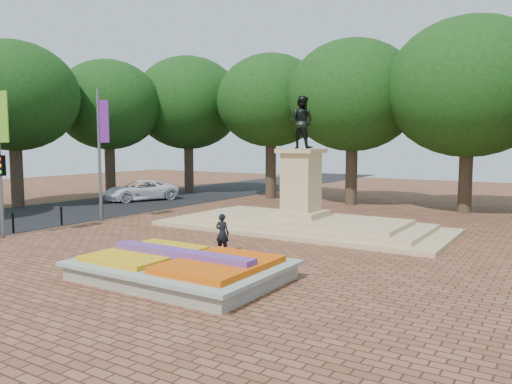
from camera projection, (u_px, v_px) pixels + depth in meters
ground at (197, 262)px, 17.57m from camera, size 90.00×90.00×0.00m
asphalt_street at (53, 213)px, 29.74m from camera, size 9.00×90.00×0.02m
flower_bed at (182, 267)px, 15.31m from camera, size 6.30×4.30×0.91m
monument at (301, 211)px, 24.22m from camera, size 14.00×6.00×6.40m
tree_row_back at (409, 103)px, 30.84m from camera, size 44.80×8.80×10.43m
van at (140, 190)px, 36.25m from camera, size 4.30×5.87×1.48m
pedestrian at (222, 233)px, 18.89m from camera, size 0.60×0.44×1.52m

